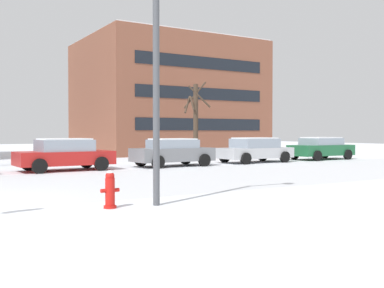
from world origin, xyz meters
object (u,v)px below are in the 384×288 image
Objects in this scene: parked_car_red at (65,154)px; parked_car_silver at (255,150)px; street_lamp at (170,57)px; fire_hydrant at (110,189)px; parked_car_gray at (173,152)px; parked_car_green at (321,148)px.

parked_car_red reaches higher than parked_car_silver.
fire_hydrant is at bearing 173.26° from street_lamp.
parked_car_gray is 5.49m from parked_car_silver.
parked_car_silver is (11.54, 11.11, -2.82)m from street_lamp.
parked_car_gray is 0.95× the size of parked_car_green.
parked_car_red is 5.49m from parked_car_gray.
parked_car_red reaches higher than parked_car_gray.
fire_hydrant is at bearing -149.15° from parked_car_green.
parked_car_green is (10.97, 0.29, 0.00)m from parked_car_gray.
street_lamp is at bearing -136.08° from parked_car_silver.
street_lamp is at bearing -92.94° from parked_car_red.
parked_car_silver reaches higher than fire_hydrant.
parked_car_gray is 0.93× the size of parked_car_silver.
parked_car_red is (2.04, 10.95, 0.31)m from fire_hydrant.
street_lamp is 11.49m from parked_car_red.
parked_car_silver is at bearing -0.08° from parked_car_red.
parked_car_red is 1.02× the size of parked_car_gray.
parked_car_green reaches higher than parked_car_gray.
street_lamp is (1.47, -0.17, 3.11)m from fire_hydrant.
parked_car_silver is (13.01, 10.94, 0.30)m from fire_hydrant.
parked_car_red is at bearing 87.06° from street_lamp.
parked_car_silver reaches higher than parked_car_green.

